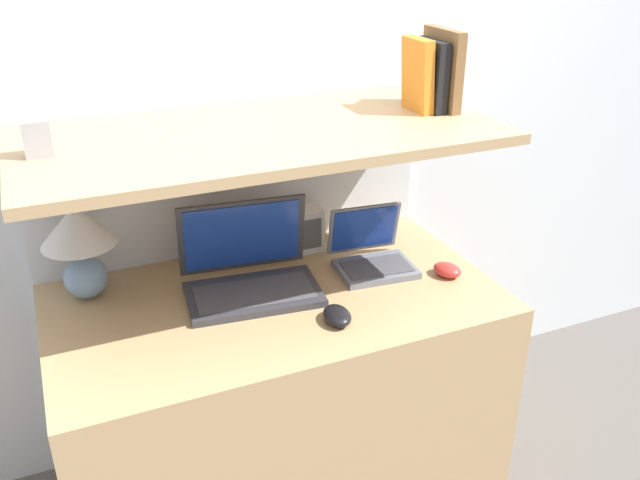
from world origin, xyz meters
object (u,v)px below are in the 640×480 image
object	(u,v)px
table_lamp	(79,239)
book_white	(452,70)
shelf_gadget	(37,138)
computer_mouse	(337,316)
laptop_small	(372,255)
book_black	(430,75)
laptop_large	(250,273)
book_orange	(418,75)
router_box	(302,230)
book_brown	(442,69)
second_mouse	(447,270)

from	to	relation	value
table_lamp	book_white	distance (m)	1.15
shelf_gadget	computer_mouse	bearing A→B (deg)	-21.77
laptop_small	shelf_gadget	xyz separation A→B (m)	(-0.87, 0.02, 0.47)
laptop_small	book_white	bearing A→B (deg)	4.17
laptop_small	book_black	world-z (taller)	book_black
book_black	book_white	bearing A→B (deg)	0.00
laptop_large	shelf_gadget	xyz separation A→B (m)	(-0.49, 0.00, 0.46)
laptop_large	book_orange	size ratio (longest dim) A/B	1.95
laptop_small	router_box	xyz separation A→B (m)	(-0.15, 0.19, 0.03)
laptop_small	laptop_large	bearing A→B (deg)	178.03
book_brown	shelf_gadget	world-z (taller)	book_brown
laptop_large	book_white	bearing A→B (deg)	0.44
laptop_small	second_mouse	world-z (taller)	laptop_small
laptop_small	shelf_gadget	distance (m)	0.99
laptop_large	second_mouse	distance (m)	0.59
laptop_small	book_orange	size ratio (longest dim) A/B	1.20
book_brown	computer_mouse	bearing A→B (deg)	-149.54
table_lamp	book_orange	size ratio (longest dim) A/B	1.36
computer_mouse	router_box	distance (m)	0.44
table_lamp	laptop_large	xyz separation A→B (m)	(0.43, -0.15, -0.13)
second_mouse	book_white	size ratio (longest dim) A/B	0.50
router_box	book_white	distance (m)	0.67
router_box	book_white	bearing A→B (deg)	-23.54
table_lamp	book_black	size ratio (longest dim) A/B	1.42
computer_mouse	router_box	bearing A→B (deg)	80.14
book_brown	shelf_gadget	distance (m)	1.09
shelf_gadget	laptop_large	bearing A→B (deg)	-0.57
table_lamp	computer_mouse	size ratio (longest dim) A/B	2.54
laptop_small	book_white	world-z (taller)	book_white
computer_mouse	book_brown	world-z (taller)	book_brown
book_white	book_black	bearing A→B (deg)	180.00
table_lamp	laptop_large	world-z (taller)	table_lamp
book_orange	table_lamp	bearing A→B (deg)	171.39
router_box	second_mouse	bearing A→B (deg)	-44.82
book_white	shelf_gadget	world-z (taller)	book_white
computer_mouse	laptop_large	bearing A→B (deg)	121.90
table_lamp	book_black	bearing A→B (deg)	-8.27
second_mouse	book_black	xyz separation A→B (m)	(-0.01, 0.16, 0.55)
book_brown	book_orange	world-z (taller)	book_brown
shelf_gadget	router_box	bearing A→B (deg)	13.52
computer_mouse	shelf_gadget	bearing A→B (deg)	158.23
computer_mouse	second_mouse	size ratio (longest dim) A/B	1.02
router_box	computer_mouse	bearing A→B (deg)	-99.86
book_white	computer_mouse	bearing A→B (deg)	-151.39
table_lamp	computer_mouse	xyz separation A→B (m)	(0.59, -0.40, -0.16)
laptop_large	book_black	xyz separation A→B (m)	(0.56, 0.00, 0.51)
computer_mouse	book_white	bearing A→B (deg)	28.61
book_black	shelf_gadget	distance (m)	1.05
laptop_large	book_white	xyz separation A→B (m)	(0.63, 0.00, 0.52)
computer_mouse	shelf_gadget	xyz separation A→B (m)	(-0.65, 0.26, 0.49)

